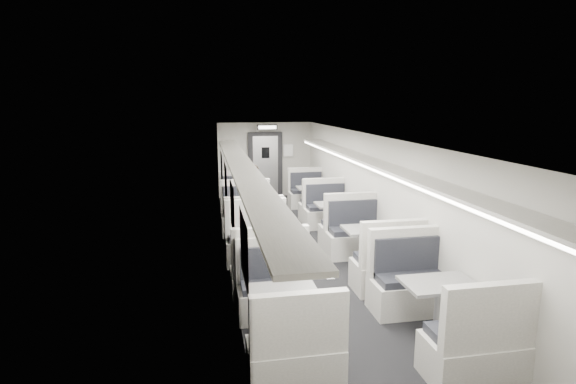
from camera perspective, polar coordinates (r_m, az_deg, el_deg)
name	(u,v)px	position (r m, az deg, el deg)	size (l,w,h in m)	color
room	(306,200)	(8.71, 2.35, -0.97)	(3.24, 12.24, 2.64)	black
booth_left_a	(242,206)	(11.76, -5.85, -1.77)	(1.07, 2.17, 1.16)	#B0AFA5
booth_left_b	(250,226)	(9.75, -4.83, -4.34)	(1.16, 2.36, 1.26)	#B0AFA5
booth_left_c	(261,256)	(7.92, -3.39, -8.13)	(1.16, 2.36, 1.26)	#B0AFA5
booth_left_d	(283,316)	(5.95, -0.65, -15.51)	(1.05, 2.13, 1.14)	#B0AFA5
booth_right_a	(313,200)	(12.45, 3.21, -1.00)	(1.05, 2.14, 1.14)	#B0AFA5
booth_right_b	(336,220)	(10.40, 6.07, -3.50)	(1.10, 2.23, 1.19)	#B0AFA5
booth_right_c	(370,249)	(8.41, 10.33, -7.14)	(1.15, 2.34, 1.25)	#B0AFA5
booth_right_d	(438,310)	(6.33, 18.51, -14.08)	(1.14, 2.31, 1.23)	#B0AFA5
passenger	(255,192)	(11.74, -4.21, -0.05)	(0.53, 0.35, 1.46)	black
window_a	(222,168)	(11.82, -8.42, 2.98)	(0.02, 1.18, 0.84)	black
window_b	(226,184)	(9.65, -7.89, 1.08)	(0.02, 1.18, 0.84)	black
window_c	(232,207)	(7.50, -7.07, -1.93)	(0.02, 1.18, 0.84)	black
window_d	(244,250)	(5.39, -5.58, -7.32)	(0.02, 1.18, 0.84)	black
luggage_rack_left	(243,167)	(8.10, -5.76, 3.18)	(0.46, 10.40, 0.09)	#B0AFA5
luggage_rack_right	(374,163)	(8.66, 10.90, 3.58)	(0.46, 10.40, 0.09)	#B0AFA5
vestibule_door	(265,165)	(14.49, -2.89, 3.42)	(1.10, 0.13, 2.10)	black
exit_sign	(267,127)	(13.88, -2.67, 8.22)	(0.62, 0.12, 0.16)	black
wall_notice	(288,150)	(14.54, 0.04, 5.29)	(0.32, 0.02, 0.40)	white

